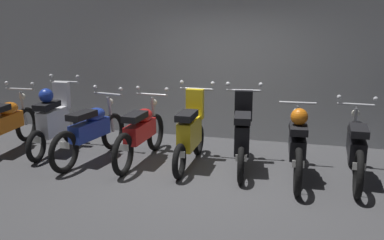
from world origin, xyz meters
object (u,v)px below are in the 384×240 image
(motorbike_slot_3, at_px, (141,132))
(motorbike_slot_7, at_px, (356,147))
(motorbike_slot_5, at_px, (242,136))
(motorbike_slot_6, at_px, (297,143))
(motorbike_slot_0, at_px, (5,124))
(motorbike_slot_1, at_px, (54,120))
(motorbike_slot_4, at_px, (190,133))
(motorbike_slot_2, at_px, (91,131))

(motorbike_slot_3, distance_m, motorbike_slot_7, 3.28)
(motorbike_slot_5, distance_m, motorbike_slot_6, 0.85)
(motorbike_slot_0, distance_m, motorbike_slot_7, 5.75)
(motorbike_slot_0, bearing_deg, motorbike_slot_1, 14.54)
(motorbike_slot_4, bearing_deg, motorbike_slot_1, 177.45)
(motorbike_slot_2, bearing_deg, motorbike_slot_4, 4.98)
(motorbike_slot_2, relative_size, motorbike_slot_5, 1.15)
(motorbike_slot_3, height_order, motorbike_slot_4, motorbike_slot_4)
(motorbike_slot_3, distance_m, motorbike_slot_4, 0.82)
(motorbike_slot_0, bearing_deg, motorbike_slot_4, 1.80)
(motorbike_slot_0, distance_m, motorbike_slot_3, 2.46)
(motorbike_slot_5, distance_m, motorbike_slot_7, 1.65)
(motorbike_slot_1, xyz_separation_m, motorbike_slot_5, (3.28, -0.05, -0.04))
(motorbike_slot_3, relative_size, motorbike_slot_4, 1.16)
(motorbike_slot_2, relative_size, motorbike_slot_3, 0.99)
(motorbike_slot_0, height_order, motorbike_slot_2, same)
(motorbike_slot_2, bearing_deg, motorbike_slot_1, 162.99)
(motorbike_slot_0, bearing_deg, motorbike_slot_2, -1.38)
(motorbike_slot_4, height_order, motorbike_slot_7, motorbike_slot_4)
(motorbike_slot_3, bearing_deg, motorbike_slot_5, 2.54)
(motorbike_slot_0, distance_m, motorbike_slot_5, 4.10)
(motorbike_slot_4, bearing_deg, motorbike_slot_5, 4.11)
(motorbike_slot_4, xyz_separation_m, motorbike_slot_7, (2.46, -0.02, -0.04))
(motorbike_slot_0, xyz_separation_m, motorbike_slot_2, (1.65, -0.04, 0.00))
(motorbike_slot_0, height_order, motorbike_slot_3, same)
(motorbike_slot_0, height_order, motorbike_slot_7, same)
(motorbike_slot_1, bearing_deg, motorbike_slot_4, -2.55)
(motorbike_slot_1, relative_size, motorbike_slot_2, 0.87)
(motorbike_slot_3, height_order, motorbike_slot_5, motorbike_slot_5)
(motorbike_slot_0, height_order, motorbike_slot_6, motorbike_slot_0)
(motorbike_slot_7, bearing_deg, motorbike_slot_1, 178.50)
(motorbike_slot_4, xyz_separation_m, motorbike_slot_5, (0.82, 0.06, 0.00))
(motorbike_slot_4, distance_m, motorbike_slot_6, 1.65)
(motorbike_slot_1, height_order, motorbike_slot_6, motorbike_slot_1)
(motorbike_slot_4, bearing_deg, motorbike_slot_6, -4.69)
(motorbike_slot_7, bearing_deg, motorbike_slot_4, 179.56)
(motorbike_slot_3, xyz_separation_m, motorbike_slot_7, (3.28, -0.00, 0.00))
(motorbike_slot_1, distance_m, motorbike_slot_7, 4.93)
(motorbike_slot_0, distance_m, motorbike_slot_1, 0.85)
(motorbike_slot_3, distance_m, motorbike_slot_6, 2.46)
(motorbike_slot_0, height_order, motorbike_slot_4, motorbike_slot_4)
(motorbike_slot_3, bearing_deg, motorbike_slot_0, -177.93)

